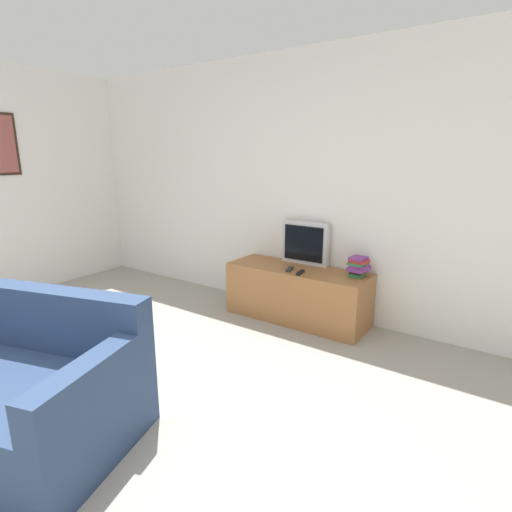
% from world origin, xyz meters
% --- Properties ---
extents(ground_plane, '(14.00, 14.00, 0.00)m').
position_xyz_m(ground_plane, '(0.00, 0.00, 0.00)').
color(ground_plane, '#9E998E').
extents(wall_back, '(9.00, 0.06, 2.60)m').
position_xyz_m(wall_back, '(0.00, 3.03, 1.30)').
color(wall_back, white).
rests_on(wall_back, ground_plane).
extents(tv_stand, '(1.41, 0.50, 0.53)m').
position_xyz_m(tv_stand, '(0.11, 2.73, 0.27)').
color(tv_stand, '#9E6638').
rests_on(tv_stand, ground_plane).
extents(television, '(0.50, 0.09, 0.43)m').
position_xyz_m(television, '(0.08, 2.94, 0.75)').
color(television, silver).
rests_on(television, tv_stand).
extents(book_stack, '(0.17, 0.21, 0.18)m').
position_xyz_m(book_stack, '(0.70, 2.81, 0.62)').
color(book_stack, '#2D753D').
rests_on(book_stack, tv_stand).
extents(remote_on_stand, '(0.08, 0.15, 0.02)m').
position_xyz_m(remote_on_stand, '(0.09, 2.62, 0.54)').
color(remote_on_stand, '#2D2D2D').
rests_on(remote_on_stand, tv_stand).
extents(remote_secondary, '(0.06, 0.14, 0.02)m').
position_xyz_m(remote_secondary, '(0.22, 2.58, 0.54)').
color(remote_secondary, black).
rests_on(remote_secondary, tv_stand).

